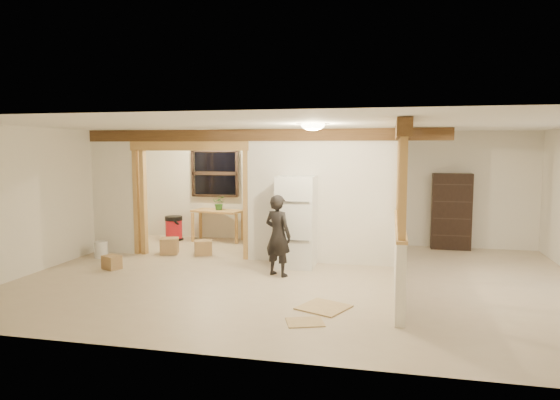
% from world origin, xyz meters
% --- Properties ---
extents(floor, '(9.00, 6.50, 0.01)m').
position_xyz_m(floor, '(0.00, 0.00, -0.01)').
color(floor, '#BDA98D').
rests_on(floor, ground).
extents(ceiling, '(9.00, 6.50, 0.01)m').
position_xyz_m(ceiling, '(0.00, 0.00, 2.50)').
color(ceiling, white).
extents(wall_back, '(9.00, 0.01, 2.50)m').
position_xyz_m(wall_back, '(0.00, 3.25, 1.25)').
color(wall_back, silver).
rests_on(wall_back, floor).
extents(wall_front, '(9.00, 0.01, 2.50)m').
position_xyz_m(wall_front, '(0.00, -3.25, 1.25)').
color(wall_front, silver).
rests_on(wall_front, floor).
extents(wall_left, '(0.01, 6.50, 2.50)m').
position_xyz_m(wall_left, '(-4.50, 0.00, 1.25)').
color(wall_left, silver).
rests_on(wall_left, floor).
extents(partition_left_stub, '(0.90, 0.12, 2.50)m').
position_xyz_m(partition_left_stub, '(-4.05, 1.20, 1.25)').
color(partition_left_stub, white).
rests_on(partition_left_stub, floor).
extents(partition_center, '(2.80, 0.12, 2.50)m').
position_xyz_m(partition_center, '(0.20, 1.20, 1.25)').
color(partition_center, white).
rests_on(partition_center, floor).
extents(doorway_frame, '(2.46, 0.14, 2.20)m').
position_xyz_m(doorway_frame, '(-2.40, 1.20, 1.10)').
color(doorway_frame, tan).
rests_on(doorway_frame, floor).
extents(header_beam_back, '(7.00, 0.18, 0.22)m').
position_xyz_m(header_beam_back, '(-1.00, 1.20, 2.38)').
color(header_beam_back, brown).
rests_on(header_beam_back, ceiling).
extents(header_beam_right, '(0.18, 3.30, 0.22)m').
position_xyz_m(header_beam_right, '(1.60, -0.40, 2.38)').
color(header_beam_right, brown).
rests_on(header_beam_right, ceiling).
extents(pony_wall, '(0.12, 3.20, 1.00)m').
position_xyz_m(pony_wall, '(1.60, -0.40, 0.50)').
color(pony_wall, white).
rests_on(pony_wall, floor).
extents(stud_partition, '(0.14, 3.20, 1.32)m').
position_xyz_m(stud_partition, '(1.60, -0.40, 1.66)').
color(stud_partition, tan).
rests_on(stud_partition, pony_wall).
extents(window_back, '(1.12, 0.10, 1.10)m').
position_xyz_m(window_back, '(-2.60, 3.17, 1.55)').
color(window_back, black).
rests_on(window_back, wall_back).
extents(ceiling_dome_main, '(0.36, 0.36, 0.16)m').
position_xyz_m(ceiling_dome_main, '(0.30, -0.50, 2.48)').
color(ceiling_dome_main, '#FFEABF').
rests_on(ceiling_dome_main, ceiling).
extents(ceiling_dome_util, '(0.32, 0.32, 0.14)m').
position_xyz_m(ceiling_dome_util, '(-2.50, 2.30, 2.48)').
color(ceiling_dome_util, '#FFEABF').
rests_on(ceiling_dome_util, ceiling).
extents(hanging_bulb, '(0.07, 0.07, 0.07)m').
position_xyz_m(hanging_bulb, '(-2.00, 1.60, 2.18)').
color(hanging_bulb, '#FFD88C').
rests_on(hanging_bulb, ceiling).
extents(refrigerator, '(0.68, 0.66, 1.64)m').
position_xyz_m(refrigerator, '(-0.19, 0.81, 0.82)').
color(refrigerator, white).
rests_on(refrigerator, floor).
extents(woman, '(0.59, 0.51, 1.37)m').
position_xyz_m(woman, '(-0.37, 0.08, 0.69)').
color(woman, black).
rests_on(woman, floor).
extents(work_table, '(1.24, 0.80, 0.72)m').
position_xyz_m(work_table, '(-2.43, 2.88, 0.36)').
color(work_table, tan).
rests_on(work_table, floor).
extents(potted_plant, '(0.33, 0.30, 0.32)m').
position_xyz_m(potted_plant, '(-2.39, 2.89, 0.88)').
color(potted_plant, '#205623').
rests_on(potted_plant, work_table).
extents(shop_vac, '(0.51, 0.51, 0.57)m').
position_xyz_m(shop_vac, '(-3.46, 2.73, 0.29)').
color(shop_vac, '#AC151E').
rests_on(shop_vac, floor).
extents(bookshelf, '(0.80, 0.27, 1.61)m').
position_xyz_m(bookshelf, '(2.72, 3.05, 0.80)').
color(bookshelf, black).
rests_on(bookshelf, floor).
extents(bucket, '(0.29, 0.29, 0.33)m').
position_xyz_m(bucket, '(-4.06, 0.67, 0.16)').
color(bucket, white).
rests_on(bucket, floor).
extents(box_util_a, '(0.43, 0.41, 0.29)m').
position_xyz_m(box_util_a, '(-2.21, 1.37, 0.15)').
color(box_util_a, '#A47E4F').
rests_on(box_util_a, floor).
extents(box_util_b, '(0.43, 0.43, 0.32)m').
position_xyz_m(box_util_b, '(-2.91, 1.31, 0.16)').
color(box_util_b, '#A47E4F').
rests_on(box_util_b, floor).
extents(box_front, '(0.37, 0.34, 0.24)m').
position_xyz_m(box_front, '(-3.35, -0.11, 0.12)').
color(box_front, '#A47E4F').
rests_on(box_front, floor).
extents(floor_panel_near, '(0.77, 0.77, 0.02)m').
position_xyz_m(floor_panel_near, '(0.62, -1.47, 0.01)').
color(floor_panel_near, tan).
rests_on(floor_panel_near, floor).
extents(floor_panel_far, '(0.54, 0.48, 0.01)m').
position_xyz_m(floor_panel_far, '(0.46, -2.08, 0.01)').
color(floor_panel_far, tan).
rests_on(floor_panel_far, floor).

